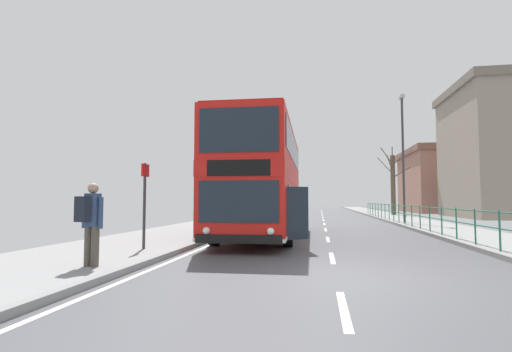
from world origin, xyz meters
name	(u,v)px	position (x,y,z in m)	size (l,w,h in m)	color
ground	(299,275)	(-0.72, 0.00, 0.04)	(15.80, 140.00, 0.20)	#49494E
double_decker_bus_main	(263,181)	(-2.60, 8.07, 2.29)	(3.41, 11.20, 4.36)	red
pedestrian_railing_far_kerb	(399,211)	(4.45, 16.70, 0.87)	(0.05, 29.71, 1.10)	#236B4C
pedestrian_with_backpack	(91,218)	(-4.99, -0.41, 1.15)	(0.55, 0.58, 1.73)	#4C473D
bus_stop_sign_near	(145,195)	(-5.21, 2.51, 1.64)	(0.08, 0.44, 2.42)	#2D2D33
street_lamp_far_side	(403,148)	(4.83, 16.97, 4.69)	(0.28, 0.60, 7.88)	#38383D
bare_tree_far_00	(393,182)	(6.59, 29.94, 3.15)	(3.01, 2.59, 6.51)	brown
background_building_01	(468,180)	(17.55, 42.38, 3.88)	(14.46, 13.02, 7.71)	#936656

